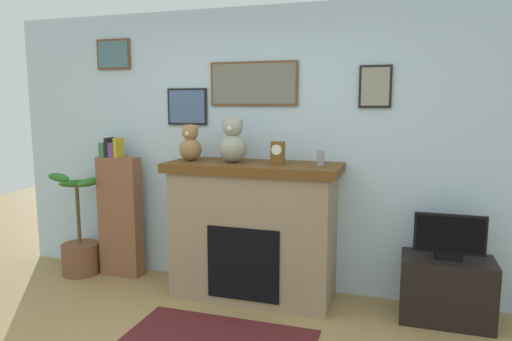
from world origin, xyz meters
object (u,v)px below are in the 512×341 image
(fireplace, at_px, (254,230))
(potted_plant, at_px, (80,245))
(teddy_bear_brown, at_px, (190,144))
(teddy_bear_cream, at_px, (233,142))
(candle_jar, at_px, (321,158))
(bookshelf, at_px, (120,214))
(mantel_clock, at_px, (278,153))
(television, at_px, (449,238))
(tv_stand, at_px, (446,290))

(fireplace, bearing_deg, potted_plant, -179.49)
(teddy_bear_brown, relative_size, teddy_bear_cream, 0.82)
(candle_jar, distance_m, teddy_bear_brown, 1.19)
(bookshelf, relative_size, teddy_bear_brown, 4.25)
(potted_plant, relative_size, teddy_bear_brown, 3.23)
(bookshelf, relative_size, mantel_clock, 7.28)
(teddy_bear_brown, bearing_deg, television, 0.28)
(teddy_bear_brown, bearing_deg, potted_plant, 179.92)
(bookshelf, distance_m, mantel_clock, 1.80)
(bookshelf, relative_size, potted_plant, 1.32)
(television, relative_size, teddy_bear_brown, 1.63)
(tv_stand, xyz_separation_m, television, (0.00, -0.00, 0.43))
(mantel_clock, distance_m, teddy_bear_cream, 0.42)
(television, xyz_separation_m, mantel_clock, (-1.39, -0.01, 0.62))
(fireplace, height_order, bookshelf, bookshelf)
(bookshelf, height_order, teddy_bear_cream, teddy_bear_cream)
(bookshelf, bearing_deg, mantel_clock, -3.88)
(candle_jar, bearing_deg, mantel_clock, -179.82)
(fireplace, xyz_separation_m, television, (1.62, -0.01, 0.08))
(fireplace, xyz_separation_m, candle_jar, (0.59, -0.02, 0.67))
(teddy_bear_cream, bearing_deg, mantel_clock, -0.09)
(bookshelf, relative_size, candle_jar, 10.83)
(tv_stand, height_order, mantel_clock, mantel_clock)
(fireplace, xyz_separation_m, teddy_bear_cream, (-0.19, -0.02, 0.78))
(potted_plant, bearing_deg, candle_jar, -0.03)
(fireplace, relative_size, tv_stand, 2.18)
(fireplace, xyz_separation_m, potted_plant, (-1.86, -0.02, -0.31))
(fireplace, bearing_deg, teddy_bear_brown, -178.25)
(bookshelf, height_order, tv_stand, bookshelf)
(fireplace, height_order, candle_jar, candle_jar)
(tv_stand, bearing_deg, bookshelf, 178.13)
(fireplace, height_order, mantel_clock, mantel_clock)
(mantel_clock, bearing_deg, tv_stand, 0.53)
(bookshelf, height_order, mantel_clock, mantel_clock)
(television, height_order, mantel_clock, mantel_clock)
(potted_plant, relative_size, tv_stand, 1.52)
(bookshelf, distance_m, teddy_bear_brown, 1.12)
(teddy_bear_cream, bearing_deg, tv_stand, 0.39)
(bookshelf, height_order, television, bookshelf)
(candle_jar, bearing_deg, bookshelf, 176.85)
(bookshelf, bearing_deg, potted_plant, -165.15)
(tv_stand, distance_m, candle_jar, 1.45)
(teddy_bear_brown, bearing_deg, candle_jar, 0.02)
(fireplace, relative_size, potted_plant, 1.44)
(fireplace, distance_m, potted_plant, 1.88)
(bookshelf, bearing_deg, teddy_bear_brown, -7.54)
(television, height_order, candle_jar, candle_jar)
(fireplace, height_order, tv_stand, fireplace)
(tv_stand, relative_size, candle_jar, 5.43)
(candle_jar, relative_size, teddy_bear_brown, 0.39)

